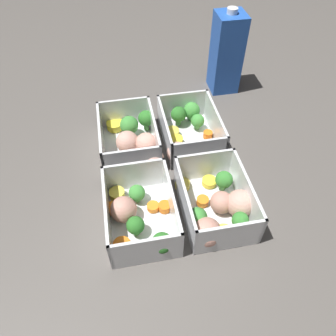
{
  "coord_description": "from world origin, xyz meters",
  "views": [
    {
      "loc": [
        0.42,
        -0.08,
        0.5
      ],
      "look_at": [
        0.0,
        0.0,
        0.02
      ],
      "focal_mm": 35.0,
      "sensor_mm": 36.0,
      "label": 1
    }
  ],
  "objects": [
    {
      "name": "container_near_right",
      "position": [
        0.1,
        -0.07,
        0.03
      ],
      "size": [
        0.16,
        0.12,
        0.07
      ],
      "color": "white",
      "rests_on": "ground_plane"
    },
    {
      "name": "container_far_left",
      "position": [
        -0.1,
        0.06,
        0.03
      ],
      "size": [
        0.17,
        0.12,
        0.07
      ],
      "color": "white",
      "rests_on": "ground_plane"
    },
    {
      "name": "container_far_right",
      "position": [
        0.11,
        0.07,
        0.03
      ],
      "size": [
        0.17,
        0.14,
        0.07
      ],
      "color": "white",
      "rests_on": "ground_plane"
    },
    {
      "name": "juice_carton",
      "position": [
        -0.28,
        0.2,
        0.1
      ],
      "size": [
        0.07,
        0.07,
        0.2
      ],
      "color": "blue",
      "rests_on": "ground_plane"
    },
    {
      "name": "ground_plane",
      "position": [
        0.0,
        0.0,
        0.0
      ],
      "size": [
        4.0,
        4.0,
        0.0
      ],
      "primitive_type": "plane",
      "color": "#56514C"
    },
    {
      "name": "container_near_left",
      "position": [
        -0.09,
        -0.05,
        0.03
      ],
      "size": [
        0.19,
        0.13,
        0.07
      ],
      "color": "white",
      "rests_on": "ground_plane"
    }
  ]
}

